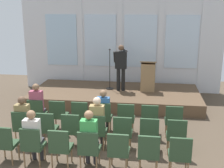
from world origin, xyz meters
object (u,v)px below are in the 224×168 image
(chair_r0_c1, at_px, (59,113))
(audience_r1_c0, at_px, (24,117))
(chair_r0_c6, at_px, (174,119))
(chair_r1_c3, at_px, (97,130))
(chair_r2_c3, at_px, (89,147))
(chair_r2_c1, at_px, (32,144))
(audience_r0_c3, at_px, (104,109))
(chair_r2_c0, at_px, (5,142))
(mic_stand, at_px, (110,80))
(chair_r0_c4, at_px, (126,117))
(chair_r2_c4, at_px, (118,149))
(speaker, at_px, (121,64))
(chair_r2_c2, at_px, (60,146))
(audience_r2_c1, at_px, (33,134))
(audience_r1_c3, at_px, (97,120))
(chair_r2_c5, at_px, (149,151))
(audience_r0_c0, at_px, (37,104))
(chair_r0_c3, at_px, (103,116))
(chair_r1_c0, at_px, (23,125))
(chair_r1_c2, at_px, (72,128))
(audience_r2_c3, at_px, (90,136))
(chair_r0_c5, at_px, (150,118))
(chair_r0_c2, at_px, (81,114))
(chair_r1_c6, at_px, (176,134))
(chair_r1_c1, at_px, (47,127))
(chair_r1_c5, at_px, (149,132))
(chair_r2_c6, at_px, (180,153))
(chair_r0_c0, at_px, (37,112))
(chair_r1_c4, at_px, (123,131))

(chair_r0_c1, bearing_deg, audience_r1_c0, -126.74)
(chair_r0_c6, bearing_deg, chair_r1_c3, -153.97)
(chair_r2_c3, bearing_deg, chair_r0_c1, 124.31)
(chair_r2_c1, bearing_deg, audience_r0_c3, 56.82)
(chair_r1_c3, distance_m, chair_r2_c0, 2.18)
(mic_stand, xyz_separation_m, chair_r0_c4, (0.89, -3.02, -0.24))
(chair_r0_c6, xyz_separation_m, chair_r2_c4, (-1.31, -1.92, 0.00))
(speaker, relative_size, chair_r2_c2, 1.84)
(chair_r0_c1, relative_size, audience_r2_c1, 0.71)
(audience_r1_c3, xyz_separation_m, chair_r2_c5, (1.31, -1.04, -0.23))
(audience_r0_c0, relative_size, chair_r2_c4, 1.48)
(chair_r0_c3, bearing_deg, speaker, 86.16)
(mic_stand, height_order, chair_r1_c0, mic_stand)
(chair_r1_c2, height_order, audience_r2_c3, audience_r2_c3)
(chair_r0_c5, xyz_separation_m, chair_r2_c2, (-1.96, -1.92, 0.00))
(chair_r0_c1, distance_m, chair_r1_c3, 1.62)
(chair_r0_c1, xyz_separation_m, chair_r2_c5, (2.61, -1.92, 0.00))
(chair_r0_c6, relative_size, chair_r1_c0, 1.00)
(audience_r2_c3, bearing_deg, chair_r0_c2, 109.58)
(chair_r1_c0, relative_size, chair_r2_c0, 1.00)
(chair_r0_c3, xyz_separation_m, chair_r0_c5, (1.31, 0.00, 0.00))
(audience_r0_c0, height_order, chair_r1_c6, audience_r0_c0)
(chair_r0_c6, distance_m, chair_r1_c1, 3.41)
(audience_r0_c3, height_order, chair_r0_c6, audience_r0_c3)
(audience_r0_c0, height_order, chair_r0_c1, audience_r0_c0)
(audience_r0_c0, height_order, chair_r1_c5, audience_r0_c0)
(chair_r2_c0, height_order, chair_r2_c4, same)
(chair_r1_c2, bearing_deg, chair_r0_c3, 55.69)
(audience_r0_c0, relative_size, chair_r1_c6, 1.48)
(chair_r2_c0, height_order, chair_r2_c1, same)
(chair_r1_c2, relative_size, chair_r2_c6, 1.00)
(chair_r1_c0, relative_size, audience_r1_c0, 0.72)
(audience_r0_c0, relative_size, audience_r0_c3, 1.09)
(chair_r1_c0, distance_m, chair_r2_c3, 2.18)
(chair_r1_c5, xyz_separation_m, chair_r2_c6, (0.65, -0.96, 0.00))
(chair_r0_c0, xyz_separation_m, chair_r1_c3, (1.96, -0.96, 0.00))
(audience_r1_c0, distance_m, chair_r1_c2, 1.32)
(audience_r0_c3, distance_m, chair_r1_c6, 2.23)
(chair_r1_c0, xyz_separation_m, chair_r2_c0, (0.00, -0.96, 0.00))
(chair_r2_c4, xyz_separation_m, chair_r2_c5, (0.65, 0.00, 0.00))
(chair_r1_c6, relative_size, audience_r2_c1, 0.71)
(chair_r2_c0, distance_m, chair_r2_c3, 1.96)
(chair_r0_c3, xyz_separation_m, chair_r1_c0, (-1.96, -0.96, 0.00))
(chair_r2_c0, bearing_deg, audience_r2_c1, 7.09)
(chair_r1_c3, bearing_deg, chair_r1_c4, 0.00)
(audience_r0_c0, bearing_deg, audience_r2_c3, -44.32)
(audience_r0_c3, xyz_separation_m, chair_r1_c6, (1.96, -1.04, -0.18))
(chair_r0_c1, xyz_separation_m, chair_r2_c6, (3.27, -1.92, 0.00))
(chair_r0_c3, distance_m, chair_r2_c4, 2.02)
(chair_r0_c5, bearing_deg, chair_r1_c3, -143.77)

